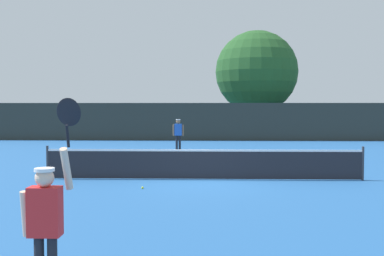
% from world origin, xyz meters
% --- Properties ---
extents(ground_plane, '(120.00, 120.00, 0.00)m').
position_xyz_m(ground_plane, '(0.00, 0.00, 0.00)').
color(ground_plane, '#235693').
extents(tennis_net, '(10.16, 0.08, 1.07)m').
position_xyz_m(tennis_net, '(0.00, 0.00, 0.51)').
color(tennis_net, '#232328').
rests_on(tennis_net, ground).
extents(perimeter_fence, '(35.23, 0.12, 2.55)m').
position_xyz_m(perimeter_fence, '(0.00, 16.76, 1.27)').
color(perimeter_fence, '#2D332D').
rests_on(perimeter_fence, ground).
extents(player_serving, '(0.67, 0.39, 2.46)m').
position_xyz_m(player_serving, '(-1.81, -9.39, 1.07)').
color(player_serving, red).
rests_on(player_serving, ground).
extents(player_receiving, '(0.57, 0.24, 1.65)m').
position_xyz_m(player_receiving, '(-1.38, 9.25, 1.01)').
color(player_receiving, blue).
rests_on(player_receiving, ground).
extents(tennis_ball, '(0.07, 0.07, 0.07)m').
position_xyz_m(tennis_ball, '(-1.72, -1.76, 0.03)').
color(tennis_ball, '#CCE033').
rests_on(tennis_ball, ground).
extents(large_tree, '(6.27, 6.27, 8.08)m').
position_xyz_m(large_tree, '(3.90, 21.11, 4.93)').
color(large_tree, brown).
rests_on(large_tree, ground).
extents(parked_car_near, '(2.41, 4.41, 1.69)m').
position_xyz_m(parked_car_near, '(-8.35, 22.38, 0.78)').
color(parked_car_near, black).
rests_on(parked_car_near, ground).
extents(parked_car_mid, '(2.41, 4.40, 1.69)m').
position_xyz_m(parked_car_mid, '(6.24, 24.93, 0.78)').
color(parked_car_mid, '#B7B7BC').
rests_on(parked_car_mid, ground).
extents(parked_car_far, '(2.18, 4.32, 1.69)m').
position_xyz_m(parked_car_far, '(9.61, 24.16, 0.78)').
color(parked_car_far, red).
rests_on(parked_car_far, ground).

